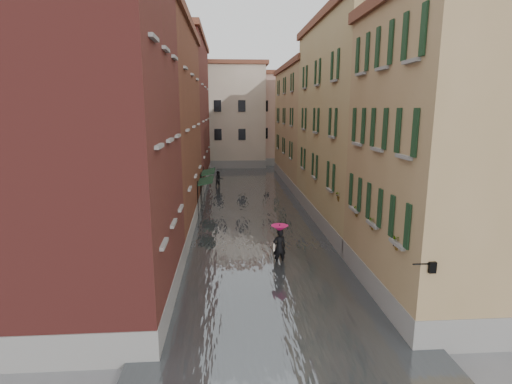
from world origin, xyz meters
name	(u,v)px	position (x,y,z in m)	size (l,w,h in m)	color
ground	(269,280)	(0.00, 0.00, 0.00)	(120.00, 120.00, 0.00)	slate
floodwater	(252,208)	(0.00, 13.00, 0.10)	(10.00, 60.00, 0.20)	#4F5357
building_left_near	(85,143)	(-7.00, -2.00, 6.50)	(6.00, 8.00, 13.00)	maroon
building_left_mid	(146,132)	(-7.00, 9.00, 6.25)	(6.00, 14.00, 12.50)	brown
building_left_far	(175,116)	(-7.00, 24.00, 7.00)	(6.00, 16.00, 14.00)	maroon
building_right_near	(452,160)	(7.00, -2.00, 5.75)	(6.00, 8.00, 11.50)	#93764C
building_right_mid	(361,127)	(7.00, 9.00, 6.50)	(6.00, 14.00, 13.00)	tan
building_right_far	(313,128)	(7.00, 24.00, 5.75)	(6.00, 16.00, 11.50)	#93764C
building_end_cream	(218,117)	(-3.00, 38.00, 6.50)	(12.00, 9.00, 13.00)	beige
building_end_pink	(282,121)	(6.00, 40.00, 6.00)	(10.00, 9.00, 12.00)	tan
awning_near	(205,182)	(-3.49, 11.86, 2.47)	(1.09, 2.96, 2.80)	black
awning_far	(208,173)	(-3.49, 15.94, 2.47)	(1.09, 3.06, 2.80)	black
wall_lantern	(431,267)	(4.33, -6.00, 3.01)	(0.71, 0.22, 0.35)	black
window_planters	(366,208)	(4.12, -0.70, 3.51)	(0.59, 8.24, 0.84)	#A15A34
pedestrian_main	(279,242)	(0.70, 1.79, 1.21)	(0.89, 0.89, 2.06)	black
pedestrian_far	(219,180)	(-2.73, 21.52, 0.87)	(0.85, 0.66, 1.75)	black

